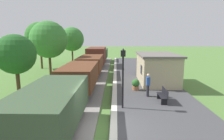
{
  "coord_description": "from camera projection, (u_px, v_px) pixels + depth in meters",
  "views": [
    {
      "loc": [
        0.5,
        -8.32,
        4.61
      ],
      "look_at": [
        0.16,
        7.73,
        1.71
      ],
      "focal_mm": 29.8,
      "sensor_mm": 36.0,
      "label": 1
    }
  ],
  "objects": [
    {
      "name": "tree_field_distant",
      "position": [
        72.0,
        39.0,
        32.61
      ],
      "size": [
        4.21,
        4.21,
        6.28
      ],
      "color": "#4C3823",
      "rests_on": "ground"
    },
    {
      "name": "person_waiting",
      "position": [
        148.0,
        84.0,
        13.59
      ],
      "size": [
        0.26,
        0.39,
        1.71
      ],
      "rotation": [
        0.0,
        0.0,
        3.19
      ],
      "color": "black",
      "rests_on": "platform_slab"
    },
    {
      "name": "ground_plane",
      "position": [
        105.0,
        133.0,
        9.02
      ],
      "size": [
        160.0,
        160.0,
        0.0
      ],
      "primitive_type": "plane",
      "color": "#517A38"
    },
    {
      "name": "rail_far",
      "position": [
        42.0,
        129.0,
        9.05
      ],
      "size": [
        0.07,
        60.0,
        0.14
      ],
      "primitive_type": "cube",
      "color": "slate",
      "rests_on": "track_ballast"
    },
    {
      "name": "freight_train",
      "position": [
        91.0,
        64.0,
        21.68
      ],
      "size": [
        2.5,
        32.6,
        2.72
      ],
      "color": "#384C33",
      "rests_on": "rail_near"
    },
    {
      "name": "lamp_post_near",
      "position": [
        123.0,
        67.0,
        11.09
      ],
      "size": [
        0.28,
        0.28,
        3.7
      ],
      "color": "black",
      "rests_on": "platform_slab"
    },
    {
      "name": "tree_field_left",
      "position": [
        40.0,
        37.0,
        26.44
      ],
      "size": [
        4.07,
        4.07,
        6.65
      ],
      "color": "#4C3823",
      "rests_on": "ground"
    },
    {
      "name": "platform_slab",
      "position": [
        172.0,
        131.0,
        8.93
      ],
      "size": [
        6.0,
        60.0,
        0.25
      ],
      "primitive_type": "cube",
      "color": "#424244",
      "rests_on": "ground"
    },
    {
      "name": "bench_down_platform",
      "position": [
        141.0,
        68.0,
        23.15
      ],
      "size": [
        0.42,
        1.5,
        0.91
      ],
      "color": "black",
      "rests_on": "platform_slab"
    },
    {
      "name": "platform_edge_stripe",
      "position": [
        114.0,
        128.0,
        8.97
      ],
      "size": [
        0.36,
        60.0,
        0.01
      ],
      "primitive_type": "cube",
      "color": "silver",
      "rests_on": "platform_slab"
    },
    {
      "name": "bench_near_hut",
      "position": [
        163.0,
        95.0,
        12.52
      ],
      "size": [
        0.42,
        1.5,
        0.91
      ],
      "color": "black",
      "rests_on": "platform_slab"
    },
    {
      "name": "track_ballast",
      "position": [
        56.0,
        131.0,
        9.06
      ],
      "size": [
        3.8,
        60.0,
        0.12
      ],
      "primitive_type": "cube",
      "color": "gray",
      "rests_on": "ground"
    },
    {
      "name": "potted_planter",
      "position": [
        136.0,
        84.0,
        15.29
      ],
      "size": [
        0.64,
        0.64,
        0.92
      ],
      "color": "#9E6642",
      "rests_on": "platform_slab"
    },
    {
      "name": "tree_trackside_mid",
      "position": [
        16.0,
        54.0,
        13.5
      ],
      "size": [
        2.9,
        2.9,
        4.8
      ],
      "color": "#4C3823",
      "rests_on": "ground"
    },
    {
      "name": "rail_near",
      "position": [
        71.0,
        129.0,
        9.02
      ],
      "size": [
        0.07,
        60.0,
        0.14
      ],
      "primitive_type": "cube",
      "color": "slate",
      "rests_on": "track_ballast"
    },
    {
      "name": "station_hut",
      "position": [
        157.0,
        68.0,
        17.78
      ],
      "size": [
        3.5,
        5.8,
        2.78
      ],
      "color": "tan",
      "rests_on": "platform_slab"
    },
    {
      "name": "tree_trackside_far",
      "position": [
        49.0,
        40.0,
        20.74
      ],
      "size": [
        4.14,
        4.14,
        6.35
      ],
      "color": "#4C3823",
      "rests_on": "ground"
    }
  ]
}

